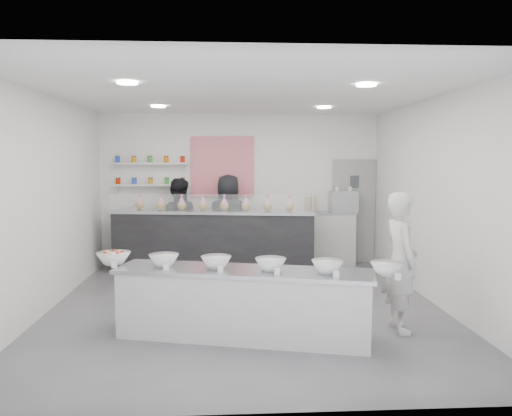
{
  "coord_description": "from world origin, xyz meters",
  "views": [
    {
      "loc": [
        -0.25,
        -6.94,
        2.11
      ],
      "look_at": [
        0.17,
        0.4,
        1.38
      ],
      "focal_mm": 35.0,
      "sensor_mm": 36.0,
      "label": 1
    }
  ],
  "objects": [
    {
      "name": "jar_shelf_lower",
      "position": [
        -1.75,
        2.9,
        1.6
      ],
      "size": [
        1.45,
        0.22,
        0.04
      ],
      "primitive_type": "cube",
      "color": "silver",
      "rests_on": "back_wall"
    },
    {
      "name": "cookie_bags",
      "position": [
        -0.51,
        2.26,
        1.31
      ],
      "size": [
        2.96,
        0.61,
        0.28
      ],
      "primitive_type": null,
      "rotation": [
        0.0,
        0.0,
        -0.15
      ],
      "color": "pink",
      "rests_on": "back_bar"
    },
    {
      "name": "downlight_2",
      "position": [
        -1.4,
        1.6,
        2.98
      ],
      "size": [
        0.24,
        0.24,
        0.02
      ],
      "primitive_type": "cylinder",
      "color": "white",
      "rests_on": "ceiling"
    },
    {
      "name": "back_bar",
      "position": [
        -0.51,
        2.26,
        0.58
      ],
      "size": [
        3.81,
        1.24,
        1.16
      ],
      "primitive_type": "cube",
      "rotation": [
        0.0,
        0.0,
        -0.15
      ],
      "color": "black",
      "rests_on": "floor"
    },
    {
      "name": "woman_prep",
      "position": [
        1.85,
        -1.07,
        0.86
      ],
      "size": [
        0.44,
        0.65,
        1.71
      ],
      "primitive_type": "imported",
      "rotation": [
        0.0,
        0.0,
        1.63
      ],
      "color": "silver",
      "rests_on": "floor"
    },
    {
      "name": "espresso_machine",
      "position": [
        2.04,
        2.78,
        1.26
      ],
      "size": [
        0.53,
        0.36,
        0.4
      ],
      "primitive_type": "cube",
      "color": "#93969E",
      "rests_on": "espresso_ledge"
    },
    {
      "name": "cup_stacks",
      "position": [
        1.37,
        2.78,
        1.21
      ],
      "size": [
        0.24,
        0.24,
        0.31
      ],
      "primitive_type": null,
      "color": "tan",
      "rests_on": "espresso_ledge"
    },
    {
      "name": "staff_left",
      "position": [
        -1.21,
        2.6,
        0.87
      ],
      "size": [
        0.89,
        0.72,
        1.74
      ],
      "primitive_type": "imported",
      "rotation": [
        0.0,
        0.0,
        3.07
      ],
      "color": "black",
      "rests_on": "floor"
    },
    {
      "name": "downlight_0",
      "position": [
        -1.4,
        -1.0,
        2.98
      ],
      "size": [
        0.24,
        0.24,
        0.02
      ],
      "primitive_type": "cylinder",
      "color": "white",
      "rests_on": "ceiling"
    },
    {
      "name": "back_door",
      "position": [
        2.3,
        2.97,
        1.05
      ],
      "size": [
        0.88,
        0.04,
        2.1
      ],
      "primitive_type": "cube",
      "color": "gray",
      "rests_on": "floor"
    },
    {
      "name": "label_cards",
      "position": [
        0.05,
        -1.71,
        0.86
      ],
      "size": [
        3.31,
        0.04,
        0.07
      ],
      "primitive_type": null,
      "color": "white",
      "rests_on": "prep_counter"
    },
    {
      "name": "back_wall",
      "position": [
        0.0,
        3.0,
        1.5
      ],
      "size": [
        5.5,
        0.0,
        5.5
      ],
      "primitive_type": "plane",
      "rotation": [
        1.57,
        0.0,
        0.0
      ],
      "color": "white",
      "rests_on": "floor"
    },
    {
      "name": "prep_counter",
      "position": [
        -0.07,
        -1.22,
        0.41
      ],
      "size": [
        3.09,
        1.39,
        0.82
      ],
      "primitive_type": "cube",
      "rotation": [
        0.0,
        0.0,
        -0.24
      ],
      "color": "silver",
      "rests_on": "floor"
    },
    {
      "name": "espresso_ledge",
      "position": [
        1.55,
        2.78,
        0.53
      ],
      "size": [
        1.43,
        0.45,
        1.06
      ],
      "primitive_type": "cube",
      "color": "silver",
      "rests_on": "floor"
    },
    {
      "name": "left_wall",
      "position": [
        -2.75,
        0.0,
        1.5
      ],
      "size": [
        0.0,
        6.0,
        6.0
      ],
      "primitive_type": "plane",
      "rotation": [
        1.57,
        0.0,
        1.57
      ],
      "color": "white",
      "rests_on": "floor"
    },
    {
      "name": "downlight_1",
      "position": [
        1.4,
        -1.0,
        2.98
      ],
      "size": [
        0.24,
        0.24,
        0.02
      ],
      "primitive_type": "cylinder",
      "color": "white",
      "rests_on": "ceiling"
    },
    {
      "name": "right_wall",
      "position": [
        2.75,
        0.0,
        1.5
      ],
      "size": [
        0.0,
        6.0,
        6.0
      ],
      "primitive_type": "plane",
      "rotation": [
        1.57,
        0.0,
        -1.57
      ],
      "color": "white",
      "rests_on": "floor"
    },
    {
      "name": "preserve_jars",
      "position": [
        -1.75,
        2.88,
        1.88
      ],
      "size": [
        1.45,
        0.1,
        0.56
      ],
      "primitive_type": null,
      "color": "#C21A00",
      "rests_on": "jar_shelf_lower"
    },
    {
      "name": "floor",
      "position": [
        0.0,
        0.0,
        0.0
      ],
      "size": [
        6.0,
        6.0,
        0.0
      ],
      "primitive_type": "plane",
      "color": "#515156",
      "rests_on": "ground"
    },
    {
      "name": "pattern_panel",
      "position": [
        -0.35,
        2.98,
        1.95
      ],
      "size": [
        1.25,
        0.03,
        1.2
      ],
      "primitive_type": "cube",
      "color": "red",
      "rests_on": "back_wall"
    },
    {
      "name": "ceiling",
      "position": [
        0.0,
        0.0,
        3.0
      ],
      "size": [
        6.0,
        6.0,
        0.0
      ],
      "primitive_type": "plane",
      "rotation": [
        3.14,
        0.0,
        0.0
      ],
      "color": "white",
      "rests_on": "floor"
    },
    {
      "name": "jar_shelf_upper",
      "position": [
        -1.75,
        2.9,
        2.02
      ],
      "size": [
        1.45,
        0.22,
        0.04
      ],
      "primitive_type": "cube",
      "color": "silver",
      "rests_on": "back_wall"
    },
    {
      "name": "prep_bowls",
      "position": [
        -0.07,
        -1.22,
        0.9
      ],
      "size": [
        3.62,
        1.31,
        0.14
      ],
      "primitive_type": null,
      "rotation": [
        0.0,
        0.0,
        -0.24
      ],
      "color": "white",
      "rests_on": "prep_counter"
    },
    {
      "name": "downlight_3",
      "position": [
        1.4,
        1.6,
        2.98
      ],
      "size": [
        0.24,
        0.24,
        0.02
      ],
      "primitive_type": "cylinder",
      "color": "white",
      "rests_on": "ceiling"
    },
    {
      "name": "staff_right",
      "position": [
        -0.24,
        2.6,
        0.91
      ],
      "size": [
        0.96,
        0.7,
        1.82
      ],
      "primitive_type": "imported",
      "rotation": [
        0.0,
        0.0,
        2.99
      ],
      "color": "black",
      "rests_on": "floor"
    },
    {
      "name": "sneeze_guard",
      "position": [
        -0.56,
        1.94,
        1.32
      ],
      "size": [
        3.66,
        0.57,
        0.32
      ],
      "primitive_type": "cube",
      "rotation": [
        0.0,
        0.0,
        -0.15
      ],
      "color": "white",
      "rests_on": "back_bar"
    }
  ]
}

